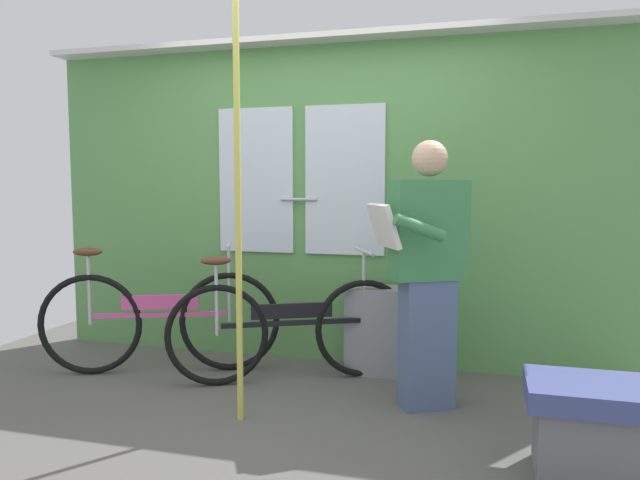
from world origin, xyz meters
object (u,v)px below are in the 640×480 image
object	(u,v)px
bicycle_leaning_behind	(160,320)
trash_bin_by_wall	(374,330)
handrail_pole	(238,213)
passenger_reading_newspaper	(426,269)
bicycle_near_door	(291,328)
bench_seat_corner	(606,429)

from	to	relation	value
bicycle_leaning_behind	trash_bin_by_wall	distance (m)	1.53
handrail_pole	passenger_reading_newspaper	bearing A→B (deg)	25.49
passenger_reading_newspaper	bicycle_near_door	bearing A→B (deg)	-43.27
bicycle_near_door	handrail_pole	bearing A→B (deg)	-121.87
handrail_pole	bench_seat_corner	size ratio (longest dim) A/B	3.38
trash_bin_by_wall	bicycle_near_door	bearing A→B (deg)	-145.93
bicycle_leaning_behind	bench_seat_corner	distance (m)	2.91
bicycle_leaning_behind	bench_seat_corner	size ratio (longest dim) A/B	2.27
bicycle_near_door	bicycle_leaning_behind	xyz separation A→B (m)	(-0.96, -0.07, 0.01)
bench_seat_corner	bicycle_leaning_behind	bearing A→B (deg)	162.72
passenger_reading_newspaper	bench_seat_corner	distance (m)	1.27
passenger_reading_newspaper	bench_seat_corner	size ratio (longest dim) A/B	2.29
bicycle_leaning_behind	handrail_pole	bearing A→B (deg)	-57.10
bench_seat_corner	passenger_reading_newspaper	bearing A→B (deg)	141.89
passenger_reading_newspaper	trash_bin_by_wall	world-z (taller)	passenger_reading_newspaper
bicycle_leaning_behind	passenger_reading_newspaper	size ratio (longest dim) A/B	0.99
bicycle_leaning_behind	passenger_reading_newspaper	world-z (taller)	passenger_reading_newspaper
passenger_reading_newspaper	trash_bin_by_wall	distance (m)	0.90
handrail_pole	bicycle_leaning_behind	bearing A→B (deg)	144.15
trash_bin_by_wall	bench_seat_corner	size ratio (longest dim) A/B	0.88
bench_seat_corner	bicycle_near_door	bearing A→B (deg)	152.78
bicycle_leaning_behind	bench_seat_corner	bearing A→B (deg)	-38.54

